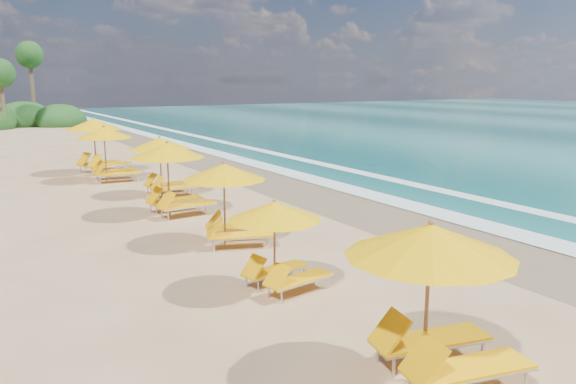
% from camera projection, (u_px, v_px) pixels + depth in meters
% --- Properties ---
extents(ground, '(160.00, 160.00, 0.00)m').
position_uv_depth(ground, '(288.00, 232.00, 16.53)').
color(ground, tan).
rests_on(ground, ground).
extents(wet_sand, '(4.00, 160.00, 0.01)m').
position_uv_depth(wet_sand, '(392.00, 215.00, 18.54)').
color(wet_sand, olive).
rests_on(wet_sand, ground).
extents(surf_foam, '(4.00, 160.00, 0.01)m').
position_uv_depth(surf_foam, '(451.00, 206.00, 19.89)').
color(surf_foam, white).
rests_on(surf_foam, ground).
extents(station_2, '(3.00, 2.88, 2.47)m').
position_uv_depth(station_2, '(439.00, 291.00, 8.13)').
color(station_2, olive).
rests_on(station_2, ground).
extents(station_3, '(2.38, 2.26, 2.00)m').
position_uv_depth(station_3, '(280.00, 239.00, 11.74)').
color(station_3, olive).
rests_on(station_3, ground).
extents(station_4, '(2.92, 2.87, 2.27)m').
position_uv_depth(station_4, '(231.00, 198.00, 15.10)').
color(station_4, olive).
rests_on(station_4, ground).
extents(station_5, '(2.77, 2.59, 2.46)m').
position_uv_depth(station_5, '(174.00, 174.00, 18.42)').
color(station_5, olive).
rests_on(station_5, ground).
extents(station_6, '(2.49, 2.29, 2.31)m').
position_uv_depth(station_6, '(165.00, 162.00, 21.58)').
color(station_6, olive).
rests_on(station_6, ground).
extents(station_7, '(2.80, 2.64, 2.44)m').
position_uv_depth(station_7, '(109.00, 150.00, 24.66)').
color(station_7, olive).
rests_on(station_7, ground).
extents(station_8, '(3.38, 3.30, 2.68)m').
position_uv_depth(station_8, '(99.00, 142.00, 26.79)').
color(station_8, olive).
rests_on(station_8, ground).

